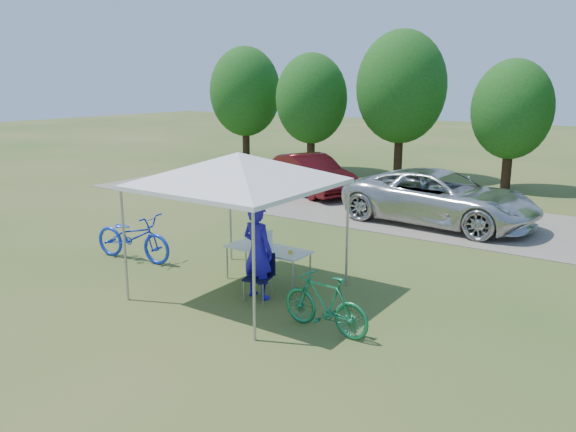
# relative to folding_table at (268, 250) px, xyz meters

# --- Properties ---
(ground) EXTENTS (100.00, 100.00, 0.00)m
(ground) POSITION_rel_folding_table_xyz_m (-0.09, -0.77, -0.67)
(ground) COLOR #2D5119
(ground) RESTS_ON ground
(gravel_strip) EXTENTS (24.00, 5.00, 0.02)m
(gravel_strip) POSITION_rel_folding_table_xyz_m (-0.09, 7.23, -0.66)
(gravel_strip) COLOR gray
(gravel_strip) RESTS_ON ground
(canopy) EXTENTS (4.53, 4.53, 3.00)m
(canopy) POSITION_rel_folding_table_xyz_m (-0.09, -0.77, 1.98)
(canopy) COLOR #A5A5AA
(canopy) RESTS_ON ground
(treeline) EXTENTS (24.89, 4.28, 6.30)m
(treeline) POSITION_rel_folding_table_xyz_m (-0.39, 13.28, 2.86)
(treeline) COLOR #382314
(treeline) RESTS_ON ground
(folding_table) EXTENTS (1.74, 0.72, 0.71)m
(folding_table) POSITION_rel_folding_table_xyz_m (0.00, 0.00, 0.00)
(folding_table) COLOR white
(folding_table) RESTS_ON ground
(folding_chair) EXTENTS (0.52, 0.54, 0.87)m
(folding_chair) POSITION_rel_folding_table_xyz_m (0.39, -0.75, -0.16)
(folding_chair) COLOR black
(folding_chair) RESTS_ON ground
(cooler) EXTENTS (0.48, 0.32, 0.34)m
(cooler) POSITION_rel_folding_table_xyz_m (-0.22, -0.00, 0.22)
(cooler) COLOR white
(cooler) RESTS_ON folding_table
(ice_cream_cup) EXTENTS (0.09, 0.09, 0.07)m
(ice_cream_cup) POSITION_rel_folding_table_xyz_m (0.59, -0.05, 0.08)
(ice_cream_cup) COLOR yellow
(ice_cream_cup) RESTS_ON folding_table
(cyclist) EXTENTS (0.69, 0.48, 1.82)m
(cyclist) POSITION_rel_folding_table_xyz_m (0.35, -0.78, 0.24)
(cyclist) COLOR #2114AA
(cyclist) RESTS_ON ground
(bike_blue) EXTENTS (2.16, 0.99, 1.10)m
(bike_blue) POSITION_rel_folding_table_xyz_m (-3.40, -0.56, -0.12)
(bike_blue) COLOR #1736CB
(bike_blue) RESTS_ON ground
(bike_green) EXTENTS (1.67, 0.58, 0.98)m
(bike_green) POSITION_rel_folding_table_xyz_m (2.15, -1.35, -0.18)
(bike_green) COLOR #1A7545
(bike_green) RESTS_ON ground
(minivan) EXTENTS (5.62, 2.88, 1.52)m
(minivan) POSITION_rel_folding_table_xyz_m (1.20, 6.63, 0.11)
(minivan) COLOR silver
(minivan) RESTS_ON gravel_strip
(sedan) EXTENTS (4.46, 3.22, 1.40)m
(sedan) POSITION_rel_folding_table_xyz_m (-4.25, 8.37, 0.05)
(sedan) COLOR #480C0E
(sedan) RESTS_ON gravel_strip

